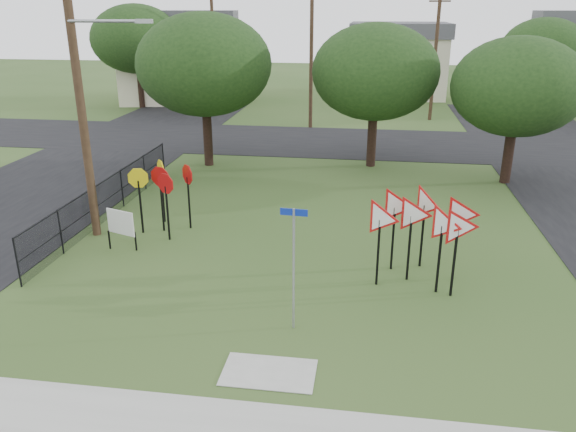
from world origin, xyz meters
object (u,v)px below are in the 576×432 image
Objects in this scene: yield_sign_cluster at (424,219)px; info_board at (121,224)px; stop_sign_cluster at (163,183)px; street_name_sign at (294,262)px.

yield_sign_cluster is 9.43m from info_board.
info_board is at bearing 174.80° from yield_sign_cluster.
yield_sign_cluster is (8.53, -2.67, 0.14)m from stop_sign_cluster.
yield_sign_cluster is at bearing 43.49° from street_name_sign.
street_name_sign is 7.31m from info_board.
stop_sign_cluster is at bearing 132.91° from street_name_sign.
street_name_sign is at bearing -32.50° from info_board.
yield_sign_cluster reaches higher than info_board.
yield_sign_cluster is at bearing -17.36° from stop_sign_cluster.
street_name_sign is 7.81m from stop_sign_cluster.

